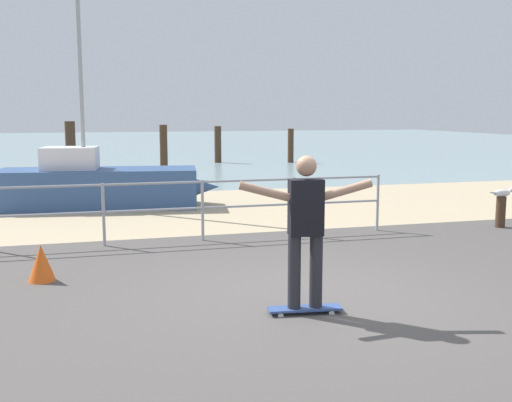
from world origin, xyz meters
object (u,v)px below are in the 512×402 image
bollard_short (501,213)px  traffic_cone (41,264)px  skateboard (305,309)px  seagull (503,193)px  skateboarder (306,223)px  sailboat (106,185)px

bollard_short → traffic_cone: bearing=-168.8°
bollard_short → traffic_cone: bollard_short is taller
skateboard → seagull: seagull is taller
skateboarder → traffic_cone: bearing=143.1°
sailboat → skateboard: (1.79, -8.27, -0.46)m
sailboat → skateboard: bearing=-77.8°
skateboard → traffic_cone: bearing=143.1°
sailboat → traffic_cone: sailboat is taller
seagull → traffic_cone: bearing=-168.9°
seagull → traffic_cone: (-8.14, -1.60, -0.43)m
skateboarder → bollard_short: skateboarder is taller
sailboat → seagull: (7.10, -4.54, 0.15)m
skateboarder → sailboat: bearing=102.2°
skateboarder → bollard_short: bearing=35.2°
skateboarder → seagull: 6.49m
skateboarder → seagull: size_ratio=3.39×
skateboard → sailboat: bearing=102.2°
skateboard → traffic_cone: (-2.83, 2.12, 0.18)m
bollard_short → skateboarder: bearing=-144.8°
sailboat → skateboard: sailboat is taller
skateboarder → seagull: (5.31, 3.73, -0.34)m
bollard_short → seagull: size_ratio=1.24×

